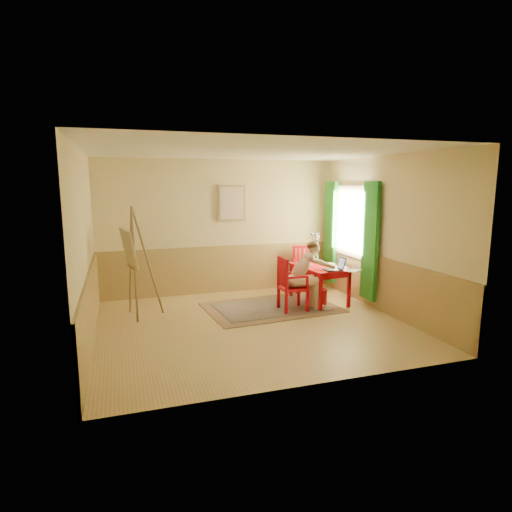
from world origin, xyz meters
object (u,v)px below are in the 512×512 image
object	(u,v)px
figure	(305,273)
easel	(131,252)
table	(319,271)
laptop	(336,268)
chair_left	(290,284)
chair_back	(304,269)

from	to	relation	value
figure	easel	size ratio (longest dim) A/B	0.65
table	laptop	xyz separation A→B (m)	(0.12, -0.45, 0.14)
table	easel	distance (m)	3.53
chair_left	chair_back	bearing A→B (deg)	56.72
table	chair_left	bearing A→B (deg)	-153.47
table	laptop	size ratio (longest dim) A/B	3.30
chair_left	laptop	world-z (taller)	chair_left
figure	laptop	size ratio (longest dim) A/B	3.29
chair_left	figure	distance (m)	0.35
table	figure	world-z (taller)	figure
laptop	easel	xyz separation A→B (m)	(-3.61, 0.57, 0.38)
laptop	easel	distance (m)	3.68
table	chair_left	xyz separation A→B (m)	(-0.76, -0.38, -0.13)
chair_back	figure	world-z (taller)	figure
chair_left	figure	xyz separation A→B (m)	(0.28, -0.01, 0.20)
chair_left	table	bearing A→B (deg)	26.53
figure	easel	world-z (taller)	easel
table	figure	bearing A→B (deg)	-140.40
table	laptop	distance (m)	0.48
figure	laptop	world-z (taller)	figure
chair_back	laptop	world-z (taller)	chair_back
chair_back	laptop	xyz separation A→B (m)	(0.04, -1.34, 0.28)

